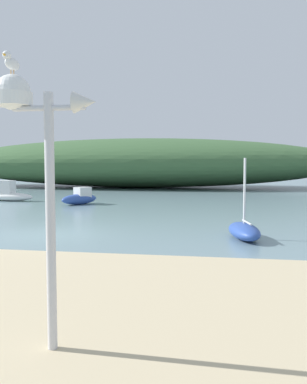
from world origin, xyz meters
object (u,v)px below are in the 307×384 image
mast_structure (30,127)px  seagull_on_radar (11,62)px  motorboat_by_sandbar (8,194)px  sailboat_centre_water (244,231)px  motorboat_near_shore (80,198)px

mast_structure → seagull_on_radar: seagull_on_radar is taller
motorboat_by_sandbar → sailboat_centre_water: 19.58m
motorboat_by_sandbar → sailboat_centre_water: (15.41, -12.07, -0.21)m
seagull_on_radar → sailboat_centre_water: size_ratio=0.13×
motorboat_near_shore → motorboat_by_sandbar: size_ratio=0.75×
mast_structure → sailboat_centre_water: size_ratio=1.25×
mast_structure → seagull_on_radar: size_ratio=9.47×
motorboat_by_sandbar → sailboat_centre_water: sailboat_centre_water is taller
sailboat_centre_water → mast_structure: bearing=-108.9°
motorboat_near_shore → motorboat_by_sandbar: motorboat_by_sandbar is taller
seagull_on_radar → motorboat_near_shore: bearing=107.5°
mast_structure → sailboat_centre_water: mast_structure is taller
seagull_on_radar → sailboat_centre_water: 10.46m
mast_structure → sailboat_centre_water: bearing=71.1°
motorboat_by_sandbar → sailboat_centre_water: size_ratio=1.30×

